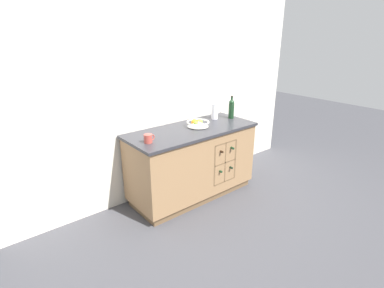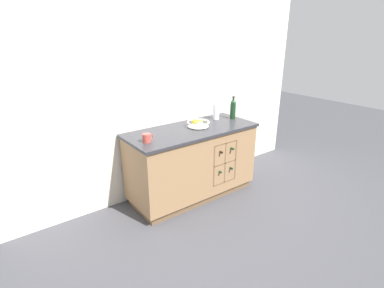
{
  "view_description": "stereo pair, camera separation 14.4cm",
  "coord_description": "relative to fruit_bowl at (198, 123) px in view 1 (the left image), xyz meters",
  "views": [
    {
      "loc": [
        -2.23,
        -2.75,
        2.07
      ],
      "look_at": [
        0.0,
        0.0,
        0.72
      ],
      "focal_mm": 28.0,
      "sensor_mm": 36.0,
      "label": 1
    },
    {
      "loc": [
        -2.12,
        -2.84,
        2.07
      ],
      "look_at": [
        0.0,
        0.0,
        0.72
      ],
      "focal_mm": 28.0,
      "sensor_mm": 36.0,
      "label": 2
    }
  ],
  "objects": [
    {
      "name": "fruit_bowl",
      "position": [
        0.0,
        0.0,
        0.0
      ],
      "size": [
        0.29,
        0.29,
        0.09
      ],
      "color": "silver",
      "rests_on": "kitchen_island"
    },
    {
      "name": "ground_plane",
      "position": [
        -0.11,
        -0.02,
        -0.97
      ],
      "size": [
        14.0,
        14.0,
        0.0
      ],
      "primitive_type": "plane",
      "color": "#424247"
    },
    {
      "name": "white_pitcher",
      "position": [
        0.42,
        0.13,
        0.07
      ],
      "size": [
        0.15,
        0.1,
        0.21
      ],
      "color": "white",
      "rests_on": "kitchen_island"
    },
    {
      "name": "standing_wine_bottle",
      "position": [
        0.61,
        0.01,
        0.09
      ],
      "size": [
        0.08,
        0.08,
        0.31
      ],
      "color": "#19381E",
      "rests_on": "kitchen_island"
    },
    {
      "name": "kitchen_island",
      "position": [
        -0.11,
        -0.02,
        -0.5
      ],
      "size": [
        1.68,
        0.73,
        0.92
      ],
      "color": "brown",
      "rests_on": "ground_plane"
    },
    {
      "name": "ceramic_mug",
      "position": [
        -0.79,
        -0.1,
        0.0
      ],
      "size": [
        0.13,
        0.09,
        0.09
      ],
      "color": "#B7473D",
      "rests_on": "kitchen_island"
    },
    {
      "name": "back_wall",
      "position": [
        -0.11,
        0.38,
        0.31
      ],
      "size": [
        4.4,
        0.06,
        2.55
      ],
      "primitive_type": "cube",
      "color": "silver",
      "rests_on": "ground_plane"
    }
  ]
}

